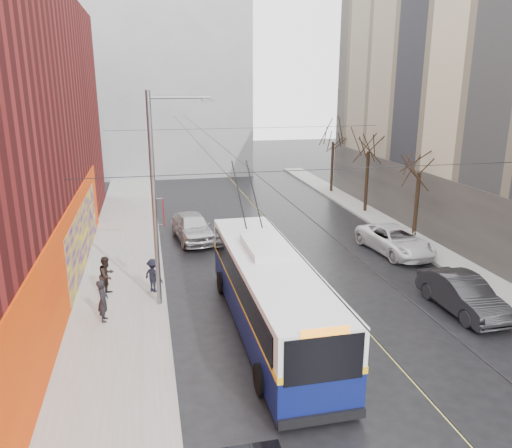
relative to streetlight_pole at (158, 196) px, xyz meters
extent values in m
plane|color=black|center=(6.14, -10.00, -4.85)|extent=(140.00, 140.00, 0.00)
cube|color=gray|center=(-1.86, 2.00, -4.77)|extent=(4.00, 60.00, 0.15)
cube|color=gray|center=(15.14, 2.00, -4.77)|extent=(2.00, 60.00, 0.15)
cube|color=#BFB74C|center=(7.64, 4.00, -4.84)|extent=(0.12, 50.00, 0.01)
cube|color=#E23705|center=(-3.82, 0.00, -2.85)|extent=(0.08, 28.00, 4.00)
cube|color=#3A0491|center=(-3.78, 6.00, -3.25)|extent=(0.06, 12.00, 3.20)
cube|color=#4C4742|center=(16.11, 4.00, -2.85)|extent=(0.06, 36.00, 4.00)
cube|color=gray|center=(0.14, 35.00, 4.15)|extent=(20.00, 12.00, 18.00)
cylinder|color=slate|center=(-0.16, 0.00, -0.35)|extent=(0.20, 0.20, 9.00)
cube|color=#580C10|center=(0.19, 0.00, -0.65)|extent=(0.04, 0.60, 1.10)
cylinder|color=slate|center=(1.04, 0.00, 3.85)|extent=(2.40, 0.10, 0.10)
cube|color=slate|center=(2.14, 0.00, 3.75)|extent=(0.50, 0.22, 0.12)
cylinder|color=black|center=(2.34, 5.00, 1.35)|extent=(0.02, 60.00, 0.02)
cylinder|color=black|center=(3.34, 5.00, 1.35)|extent=(0.02, 60.00, 0.02)
cylinder|color=black|center=(6.14, -4.00, 1.55)|extent=(18.00, 0.02, 0.02)
cylinder|color=black|center=(6.14, 12.00, 1.55)|extent=(18.00, 0.02, 0.02)
cylinder|color=black|center=(15.14, 6.00, -2.75)|extent=(0.24, 0.24, 4.20)
cylinder|color=black|center=(15.14, 13.00, -2.61)|extent=(0.24, 0.24, 4.48)
cylinder|color=black|center=(15.14, 20.00, -2.66)|extent=(0.24, 0.24, 4.37)
ellipsoid|color=slate|center=(3.70, -0.45, 2.80)|extent=(0.44, 0.20, 0.12)
ellipsoid|color=slate|center=(3.76, 1.50, 3.05)|extent=(0.44, 0.20, 0.12)
ellipsoid|color=slate|center=(2.97, 0.06, 1.11)|extent=(0.44, 0.20, 0.12)
cube|color=#0A114C|center=(3.94, -3.03, -3.92)|extent=(2.61, 11.78, 1.47)
cube|color=silver|center=(3.94, -3.03, -2.54)|extent=(2.61, 11.78, 1.27)
cube|color=#EDB015|center=(3.94, -3.03, -3.18)|extent=(2.65, 11.82, 0.22)
cube|color=black|center=(3.97, -8.92, -2.69)|extent=(2.26, 0.05, 1.37)
cube|color=black|center=(3.91, 2.86, -2.69)|extent=(2.26, 0.05, 1.18)
cube|color=black|center=(2.65, -3.04, -2.64)|extent=(0.09, 10.78, 0.98)
cube|color=black|center=(5.23, -3.03, -2.64)|extent=(0.09, 10.78, 0.98)
cube|color=silver|center=(3.94, -2.05, -1.76)|extent=(1.39, 2.95, 0.29)
cube|color=black|center=(3.97, -8.96, -4.50)|extent=(2.55, 0.13, 0.29)
cylinder|color=black|center=(2.68, -6.96, -4.36)|extent=(0.30, 0.98, 0.98)
cylinder|color=black|center=(5.23, -6.95, -4.36)|extent=(0.30, 0.98, 0.98)
cylinder|color=black|center=(2.65, 0.88, -4.36)|extent=(0.30, 0.98, 0.98)
cylinder|color=black|center=(5.20, 0.90, -4.36)|extent=(0.30, 0.98, 0.98)
cylinder|color=black|center=(3.58, 1.38, -0.34)|extent=(0.08, 3.41, 2.41)
cylinder|color=black|center=(4.26, 1.38, -0.34)|extent=(0.08, 3.41, 2.41)
imported|color=#262629|center=(12.20, -3.16, -4.08)|extent=(1.72, 4.67, 1.53)
imported|color=white|center=(13.02, 4.31, -4.12)|extent=(3.05, 5.52, 1.46)
imported|color=#B2B3B7|center=(2.10, 9.08, -4.01)|extent=(2.58, 5.14, 1.68)
imported|color=black|center=(-2.36, -1.16, -3.84)|extent=(0.44, 0.65, 1.72)
imported|color=black|center=(-2.38, 1.48, -3.81)|extent=(1.04, 1.09, 1.76)
imported|color=black|center=(-0.36, 1.34, -3.92)|extent=(1.11, 1.12, 1.55)
camera|label=1|loc=(-0.34, -20.04, 4.46)|focal=35.00mm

